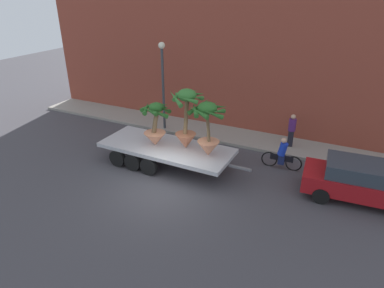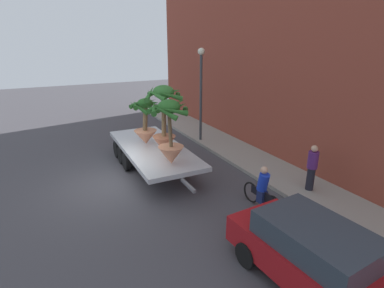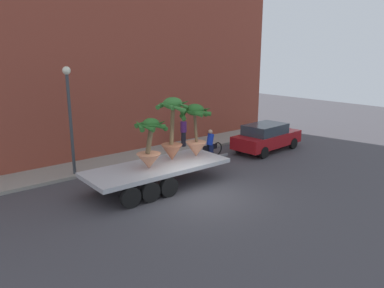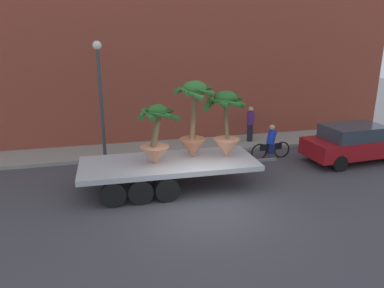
{
  "view_description": "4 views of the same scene",
  "coord_description": "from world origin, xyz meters",
  "px_view_note": "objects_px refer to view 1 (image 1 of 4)",
  "views": [
    {
      "loc": [
        6.26,
        -10.14,
        7.62
      ],
      "look_at": [
        0.36,
        1.99,
        1.23
      ],
      "focal_mm": 31.36,
      "sensor_mm": 36.0,
      "label": 1
    },
    {
      "loc": [
        10.84,
        -2.28,
        5.32
      ],
      "look_at": [
        1.05,
        2.7,
        1.53
      ],
      "focal_mm": 28.13,
      "sensor_mm": 36.0,
      "label": 2
    },
    {
      "loc": [
        -9.25,
        -10.55,
        5.65
      ],
      "look_at": [
        1.31,
        2.08,
        1.48
      ],
      "focal_mm": 34.74,
      "sensor_mm": 36.0,
      "label": 3
    },
    {
      "loc": [
        -2.94,
        -10.16,
        5.29
      ],
      "look_at": [
        0.22,
        2.67,
        1.26
      ],
      "focal_mm": 34.32,
      "sensor_mm": 36.0,
      "label": 4
    }
  ],
  "objects_px": {
    "parked_car": "(362,181)",
    "pedestrian_near_gate": "(292,130)",
    "potted_palm_middle": "(208,129)",
    "cyclist": "(282,155)",
    "potted_palm_rear": "(155,126)",
    "potted_palm_front": "(186,119)",
    "street_lamp": "(163,75)",
    "flatbed_trailer": "(162,149)"
  },
  "relations": [
    {
      "from": "pedestrian_near_gate",
      "to": "street_lamp",
      "type": "height_order",
      "value": "street_lamp"
    },
    {
      "from": "potted_palm_rear",
      "to": "parked_car",
      "type": "xyz_separation_m",
      "value": [
        8.62,
        0.99,
        -1.09
      ]
    },
    {
      "from": "potted_palm_middle",
      "to": "cyclist",
      "type": "height_order",
      "value": "potted_palm_middle"
    },
    {
      "from": "potted_palm_rear",
      "to": "flatbed_trailer",
      "type": "bearing_deg",
      "value": 35.46
    },
    {
      "from": "pedestrian_near_gate",
      "to": "potted_palm_front",
      "type": "bearing_deg",
      "value": -133.47
    },
    {
      "from": "flatbed_trailer",
      "to": "cyclist",
      "type": "height_order",
      "value": "cyclist"
    },
    {
      "from": "potted_palm_front",
      "to": "potted_palm_rear",
      "type": "bearing_deg",
      "value": -166.92
    },
    {
      "from": "flatbed_trailer",
      "to": "potted_palm_middle",
      "type": "relative_size",
      "value": 2.99
    },
    {
      "from": "potted_palm_front",
      "to": "pedestrian_near_gate",
      "type": "bearing_deg",
      "value": 46.53
    },
    {
      "from": "cyclist",
      "to": "pedestrian_near_gate",
      "type": "xyz_separation_m",
      "value": [
        -0.05,
        2.25,
        0.37
      ]
    },
    {
      "from": "flatbed_trailer",
      "to": "street_lamp",
      "type": "xyz_separation_m",
      "value": [
        -1.91,
        3.53,
        2.46
      ]
    },
    {
      "from": "potted_palm_front",
      "to": "pedestrian_near_gate",
      "type": "relative_size",
      "value": 1.61
    },
    {
      "from": "parked_car",
      "to": "pedestrian_near_gate",
      "type": "distance_m",
      "value": 4.8
    },
    {
      "from": "potted_palm_front",
      "to": "street_lamp",
      "type": "bearing_deg",
      "value": 132.89
    },
    {
      "from": "potted_palm_front",
      "to": "cyclist",
      "type": "bearing_deg",
      "value": 25.08
    },
    {
      "from": "potted_palm_front",
      "to": "pedestrian_near_gate",
      "type": "height_order",
      "value": "potted_palm_front"
    },
    {
      "from": "street_lamp",
      "to": "potted_palm_rear",
      "type": "bearing_deg",
      "value": -64.84
    },
    {
      "from": "potted_palm_rear",
      "to": "cyclist",
      "type": "relative_size",
      "value": 1.11
    },
    {
      "from": "flatbed_trailer",
      "to": "cyclist",
      "type": "xyz_separation_m",
      "value": [
        5.12,
        2.02,
        -0.1
      ]
    },
    {
      "from": "street_lamp",
      "to": "potted_palm_middle",
      "type": "bearing_deg",
      "value": -40.22
    },
    {
      "from": "flatbed_trailer",
      "to": "potted_palm_front",
      "type": "height_order",
      "value": "potted_palm_front"
    },
    {
      "from": "flatbed_trailer",
      "to": "parked_car",
      "type": "height_order",
      "value": "parked_car"
    },
    {
      "from": "flatbed_trailer",
      "to": "parked_car",
      "type": "xyz_separation_m",
      "value": [
        8.43,
        0.85,
        0.06
      ]
    },
    {
      "from": "potted_palm_front",
      "to": "cyclist",
      "type": "relative_size",
      "value": 1.49
    },
    {
      "from": "potted_palm_rear",
      "to": "street_lamp",
      "type": "distance_m",
      "value": 4.26
    },
    {
      "from": "flatbed_trailer",
      "to": "potted_palm_front",
      "type": "xyz_separation_m",
      "value": [
        1.2,
        0.19,
        1.6
      ]
    },
    {
      "from": "cyclist",
      "to": "pedestrian_near_gate",
      "type": "distance_m",
      "value": 2.28
    },
    {
      "from": "potted_palm_rear",
      "to": "street_lamp",
      "type": "bearing_deg",
      "value": 115.16
    },
    {
      "from": "parked_car",
      "to": "potted_palm_front",
      "type": "bearing_deg",
      "value": -174.76
    },
    {
      "from": "potted_palm_front",
      "to": "street_lamp",
      "type": "xyz_separation_m",
      "value": [
        -3.11,
        3.35,
        0.86
      ]
    },
    {
      "from": "potted_palm_rear",
      "to": "parked_car",
      "type": "distance_m",
      "value": 8.74
    },
    {
      "from": "potted_palm_front",
      "to": "pedestrian_near_gate",
      "type": "xyz_separation_m",
      "value": [
        3.87,
        4.09,
        -1.33
      ]
    },
    {
      "from": "cyclist",
      "to": "potted_palm_front",
      "type": "bearing_deg",
      "value": -154.92
    },
    {
      "from": "pedestrian_near_gate",
      "to": "street_lamp",
      "type": "distance_m",
      "value": 7.36
    },
    {
      "from": "potted_palm_middle",
      "to": "cyclist",
      "type": "bearing_deg",
      "value": 36.15
    },
    {
      "from": "pedestrian_near_gate",
      "to": "potted_palm_middle",
      "type": "bearing_deg",
      "value": -122.7
    },
    {
      "from": "potted_palm_rear",
      "to": "pedestrian_near_gate",
      "type": "height_order",
      "value": "potted_palm_rear"
    },
    {
      "from": "parked_car",
      "to": "street_lamp",
      "type": "bearing_deg",
      "value": 165.45
    },
    {
      "from": "potted_palm_middle",
      "to": "street_lamp",
      "type": "height_order",
      "value": "street_lamp"
    },
    {
      "from": "flatbed_trailer",
      "to": "parked_car",
      "type": "bearing_deg",
      "value": 5.76
    },
    {
      "from": "street_lamp",
      "to": "cyclist",
      "type": "bearing_deg",
      "value": -12.13
    },
    {
      "from": "potted_palm_middle",
      "to": "potted_palm_rear",
      "type": "bearing_deg",
      "value": -177.66
    }
  ]
}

